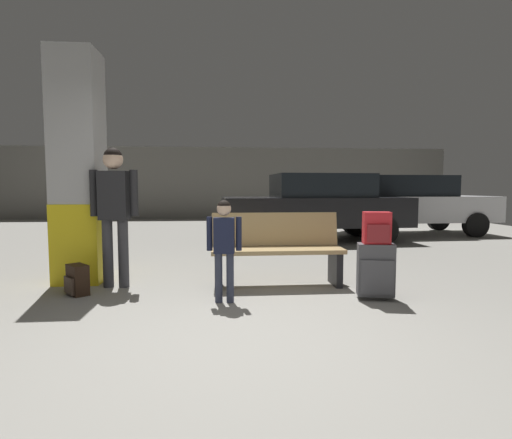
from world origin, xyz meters
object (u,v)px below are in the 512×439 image
at_px(structural_pillar, 79,169).
at_px(bench, 277,249).
at_px(parked_car_side, 408,203).
at_px(child, 224,240).
at_px(parked_car_near, 316,205).
at_px(backpack_dark_floor, 77,280).
at_px(backpack_bright, 377,228).
at_px(suitcase, 376,270).
at_px(adult, 114,202).

xyz_separation_m(structural_pillar, bench, (2.47, -0.39, -0.99)).
relative_size(structural_pillar, bench, 1.81).
bearing_deg(parked_car_side, child, -129.28).
relative_size(parked_car_near, parked_car_side, 1.01).
distance_m(structural_pillar, backpack_dark_floor, 1.45).
height_order(backpack_bright, child, child).
distance_m(child, backpack_dark_floor, 1.77).
distance_m(suitcase, parked_car_side, 6.69).
bearing_deg(suitcase, structural_pillar, 161.71).
bearing_deg(child, backpack_dark_floor, 165.20).
height_order(structural_pillar, child, structural_pillar).
distance_m(parked_car_near, parked_car_side, 2.90).
bearing_deg(bench, suitcase, -37.83).
bearing_deg(bench, backpack_bright, -37.85).
xyz_separation_m(backpack_bright, parked_car_near, (0.47, 4.81, 0.03)).
bearing_deg(child, backpack_bright, -1.08).
bearing_deg(backpack_bright, child, 178.92).
xyz_separation_m(parked_car_near, parked_car_side, (2.69, 1.07, 0.00)).
relative_size(backpack_bright, parked_car_side, 0.08).
bearing_deg(structural_pillar, bench, -8.87).
bearing_deg(backpack_bright, structural_pillar, 161.70).
relative_size(backpack_bright, adult, 0.20).
relative_size(structural_pillar, backpack_dark_floor, 8.51).
relative_size(adult, parked_car_side, 0.40).
xyz_separation_m(backpack_bright, adult, (-2.92, 0.80, 0.26)).
xyz_separation_m(structural_pillar, backpack_bright, (3.44, -1.14, -0.66)).
bearing_deg(structural_pillar, parked_car_side, 35.68).
xyz_separation_m(backpack_dark_floor, parked_car_near, (3.73, 4.34, 0.64)).
bearing_deg(backpack_dark_floor, bench, 7.10).
bearing_deg(structural_pillar, adult, -33.43).
xyz_separation_m(child, adult, (-1.30, 0.77, 0.37)).
relative_size(suitcase, parked_car_near, 0.14).
xyz_separation_m(backpack_bright, child, (-1.62, 0.03, -0.11)).
height_order(backpack_bright, parked_car_side, parked_car_side).
height_order(backpack_bright, adult, adult).
xyz_separation_m(structural_pillar, parked_car_near, (3.91, 3.67, -0.63)).
distance_m(bench, backpack_bright, 1.27).
xyz_separation_m(structural_pillar, child, (1.82, -1.11, -0.77)).
bearing_deg(parked_car_side, structural_pillar, -144.32).
relative_size(bench, backpack_bright, 4.71).
bearing_deg(backpack_dark_floor, structural_pillar, 104.57).
relative_size(suitcase, child, 0.56).
distance_m(suitcase, adult, 3.11).
bearing_deg(adult, suitcase, -15.23).
bearing_deg(parked_car_near, backpack_dark_floor, -130.70).
bearing_deg(child, parked_car_side, 50.72).
bearing_deg(backpack_dark_floor, adult, 43.99).
relative_size(child, adult, 0.64).
relative_size(backpack_dark_floor, parked_car_side, 0.08).
bearing_deg(suitcase, child, 178.94).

